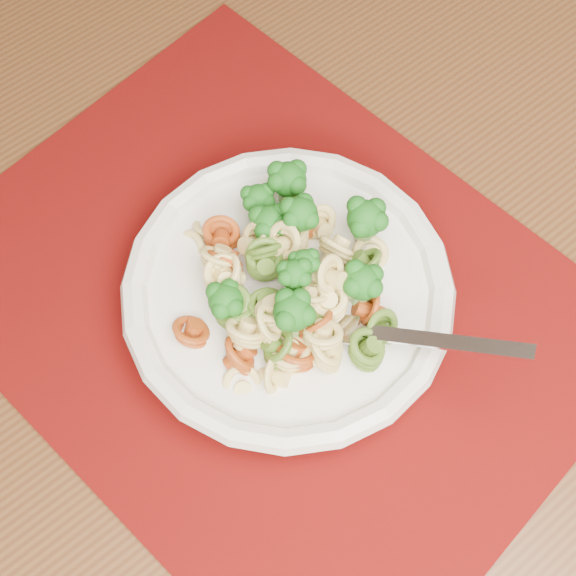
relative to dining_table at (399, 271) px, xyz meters
The scene contains 5 objects.
dining_table is the anchor object (origin of this frame).
placemat 0.17m from the dining_table, 109.96° to the right, with size 0.49×0.38×0.00m, color #5D0408.
pasta_bowl 0.19m from the dining_table, 103.96° to the right, with size 0.25×0.25×0.05m.
pasta_broccoli_heap 0.20m from the dining_table, 103.96° to the right, with size 0.21×0.21×0.06m, color #EAC773, non-canonical shape.
fork 0.20m from the dining_table, 82.74° to the right, with size 0.19×0.02×0.01m, color silver, non-canonical shape.
Camera 1 is at (-0.45, 0.33, 1.30)m, focal length 50.00 mm.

